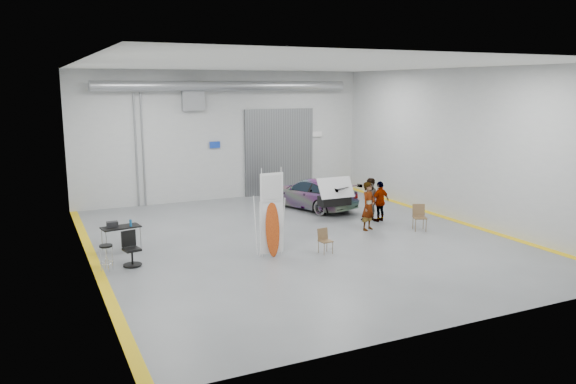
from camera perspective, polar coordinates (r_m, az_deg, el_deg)
name	(u,v)px	position (r m, az deg, el deg)	size (l,w,h in m)	color
ground	(300,239)	(19.82, 1.18, -4.81)	(16.00, 16.00, 0.00)	slate
room_shell	(279,119)	(21.23, -0.87, 7.42)	(14.02, 16.18, 6.01)	#B1B4B6
sedan_car	(311,193)	(24.66, 2.38, -0.14)	(1.83, 4.50, 1.31)	white
person_a	(368,206)	(21.07, 8.17, -1.43)	(0.66, 0.43, 1.82)	#927650
person_b	(372,200)	(22.45, 8.48, -0.78)	(0.85, 0.65, 1.74)	#43637C
person_c	(380,201)	(22.49, 9.34, -0.94)	(0.94, 0.39, 1.62)	#A35C36
surfboard_display	(272,221)	(17.60, -1.63, -2.96)	(0.80, 0.23, 2.84)	white
folding_chair_near	(325,246)	(18.16, 3.82, -5.48)	(0.42, 0.43, 0.80)	brown
folding_chair_far	(419,223)	(21.46, 13.19, -3.05)	(0.60, 0.64, 0.97)	brown
shop_stool	(107,258)	(17.27, -17.95, -6.39)	(0.40, 0.40, 0.78)	black
work_table	(119,227)	(19.22, -16.83, -3.41)	(1.30, 0.79, 1.00)	gray
office_chair	(132,251)	(17.52, -15.61, -5.78)	(0.55, 0.57, 1.04)	black
trunk_lid	(334,186)	(22.81, 4.71, 0.65)	(1.52, 0.92, 0.04)	silver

